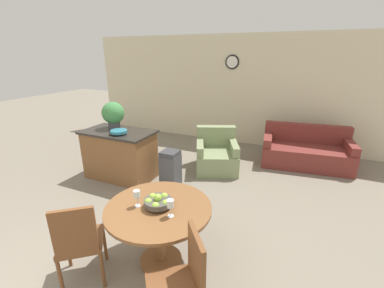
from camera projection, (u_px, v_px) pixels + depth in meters
name	position (u px, v px, depth m)	size (l,w,h in m)	color
wall_back	(231.00, 90.00, 6.55)	(8.00, 0.09, 2.70)	beige
dining_table	(159.00, 220.00, 2.75)	(1.13, 1.13, 0.72)	brown
dining_chair_near_left	(79.00, 240.00, 2.50)	(0.59, 0.59, 0.95)	brown
dining_chair_near_right	(182.00, 280.00, 2.06)	(0.59, 0.59, 0.95)	brown
fruit_bowl	(158.00, 201.00, 2.68)	(0.29, 0.29, 0.15)	#4C4742
wine_glass_left	(137.00, 195.00, 2.67)	(0.07, 0.07, 0.18)	silver
wine_glass_right	(170.00, 204.00, 2.49)	(0.07, 0.07, 0.18)	silver
kitchen_island	(120.00, 154.00, 4.80)	(1.31, 0.73, 0.91)	brown
teal_bowl	(119.00, 132.00, 4.46)	(0.29, 0.29, 0.07)	teal
potted_plant	(113.00, 114.00, 4.75)	(0.41, 0.41, 0.50)	#4C4C51
trash_bin	(171.00, 168.00, 4.54)	(0.30, 0.31, 0.65)	#47474C
couch	(306.00, 152.00, 5.41)	(1.83, 1.08, 0.81)	maroon
armchair	(216.00, 155.00, 5.23)	(1.08, 1.13, 0.81)	gray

